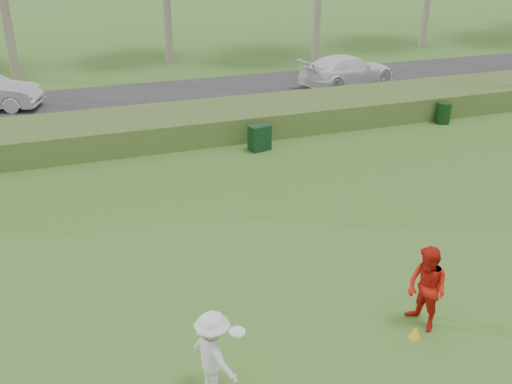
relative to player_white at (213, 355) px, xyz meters
name	(u,v)px	position (x,y,z in m)	size (l,w,h in m)	color
ground	(327,343)	(2.27, 0.48, -0.78)	(120.00, 120.00, 0.00)	#346321
reed_strip	(183,124)	(2.27, 12.48, -0.33)	(80.00, 3.00, 0.90)	#3F5B24
park_road	(159,99)	(2.27, 17.48, -0.75)	(80.00, 6.00, 0.06)	#2D2D2D
player_white	(213,355)	(0.00, 0.00, 0.00)	(1.01, 1.16, 1.56)	silver
player_red	(427,289)	(4.19, 0.36, 0.06)	(0.82, 0.64, 1.69)	red
cone_yellow	(415,332)	(3.89, 0.11, -0.66)	(0.22, 0.22, 0.25)	yellow
utility_cabinet	(260,138)	(4.41, 10.26, -0.34)	(0.70, 0.44, 0.88)	black
trash_bin	(444,113)	(12.07, 10.69, -0.37)	(0.55, 0.55, 0.82)	black
car_right	(347,70)	(11.12, 16.89, -0.02)	(1.98, 4.86, 1.41)	white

